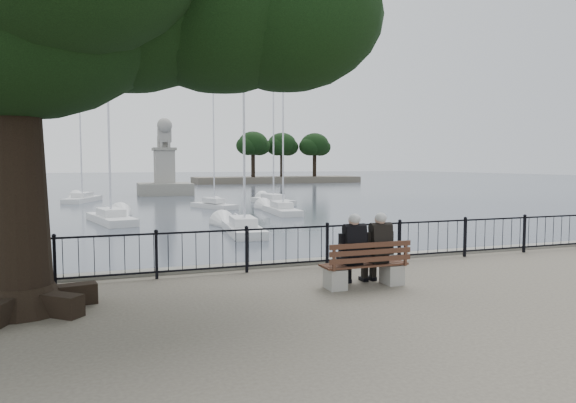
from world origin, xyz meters
name	(u,v)px	position (x,y,z in m)	size (l,w,h in m)	color
harbor	(281,286)	(0.00, 3.00, -0.50)	(260.00, 260.00, 1.20)	slate
railing	(288,246)	(0.00, 2.50, 0.56)	(22.06, 0.06, 1.00)	black
bench	(365,271)	(0.90, 0.38, 0.33)	(1.79, 0.55, 0.94)	gray
person_left	(351,253)	(0.63, 0.48, 0.69)	(0.44, 0.74, 1.49)	black
person_right	(377,251)	(1.22, 0.49, 0.69)	(0.44, 0.74, 1.49)	black
lion_monument	(165,176)	(2.00, 49.94, 1.13)	(5.76, 5.76, 8.55)	slate
sailboat_b	(111,217)	(-3.85, 23.08, -0.64)	(2.95, 6.02, 12.78)	silver
sailboat_c	(243,227)	(2.36, 16.03, -0.70)	(1.98, 5.54, 9.80)	silver
sailboat_d	(282,209)	(7.45, 25.08, -0.71)	(1.81, 5.52, 9.67)	silver
sailboat_f	(214,204)	(3.80, 30.90, -0.69)	(3.09, 4.72, 9.80)	silver
sailboat_g	(273,200)	(9.49, 33.64, -0.67)	(2.42, 6.00, 11.57)	silver
sailboat_h	(82,197)	(-6.21, 41.46, -0.59)	(3.38, 6.03, 14.62)	silver
far_shore	(281,161)	(25.54, 79.46, 3.00)	(30.00, 8.60, 9.18)	#4E493F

